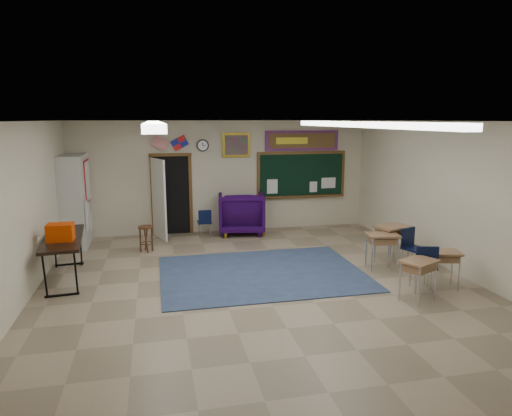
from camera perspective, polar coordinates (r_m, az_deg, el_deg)
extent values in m
plane|color=gray|center=(8.44, 0.69, -10.02)|extent=(9.00, 9.00, 0.00)
cube|color=beige|center=(12.39, -4.08, 3.92)|extent=(8.00, 0.04, 3.00)
cube|color=beige|center=(3.96, 16.21, -12.28)|extent=(8.00, 0.04, 3.00)
cube|color=beige|center=(8.12, -27.95, -1.16)|extent=(0.04, 9.00, 3.00)
cube|color=beige|center=(9.74, 24.28, 1.00)|extent=(0.04, 9.00, 3.00)
cube|color=silver|center=(7.87, 0.74, 10.79)|extent=(8.00, 9.00, 0.04)
cube|color=#324460|center=(9.21, 0.76, -8.12)|extent=(4.00, 3.00, 0.02)
cube|color=black|center=(12.32, -10.49, 1.60)|extent=(0.95, 0.04, 2.10)
cube|color=silver|center=(11.88, -12.07, 1.10)|extent=(0.35, 0.86, 2.05)
cube|color=brown|center=(12.87, 5.70, 4.16)|extent=(2.55, 0.05, 1.30)
cube|color=black|center=(12.86, 5.72, 4.15)|extent=(2.40, 0.03, 1.15)
cube|color=brown|center=(12.90, 5.73, 1.48)|extent=(2.40, 0.12, 0.04)
cube|color=#AF150F|center=(12.79, 5.78, 8.38)|extent=(2.10, 0.04, 0.55)
cube|color=brown|center=(12.78, 5.80, 8.38)|extent=(1.90, 0.03, 0.40)
cube|color=olive|center=(12.34, -2.49, 7.87)|extent=(0.75, 0.05, 0.65)
cube|color=#A51466|center=(12.33, -2.47, 7.87)|extent=(0.62, 0.03, 0.52)
cylinder|color=black|center=(12.22, -6.68, 7.77)|extent=(0.32, 0.05, 0.32)
cylinder|color=white|center=(12.20, -6.67, 7.77)|extent=(0.26, 0.02, 0.26)
cube|color=#B6B6B1|center=(11.83, -21.67, 0.86)|extent=(0.55, 1.25, 2.20)
imported|color=#1D0533|center=(12.27, -1.87, -0.58)|extent=(1.36, 1.39, 1.12)
cube|color=olive|center=(9.60, 15.55, -3.27)|extent=(0.68, 0.55, 0.04)
cube|color=brown|center=(9.62, 15.52, -3.87)|extent=(0.59, 0.47, 0.12)
cube|color=olive|center=(10.09, 16.74, -2.26)|extent=(0.79, 0.68, 0.05)
cube|color=brown|center=(10.12, 16.71, -2.89)|extent=(0.69, 0.58, 0.14)
cube|color=olive|center=(8.16, 19.73, -6.29)|extent=(0.73, 0.66, 0.04)
cube|color=brown|center=(8.19, 19.68, -6.95)|extent=(0.63, 0.57, 0.12)
cube|color=olive|center=(8.93, 22.38, -5.12)|extent=(0.68, 0.57, 0.04)
cube|color=brown|center=(8.96, 22.34, -5.71)|extent=(0.58, 0.49, 0.12)
cube|color=black|center=(9.40, -23.00, -3.51)|extent=(0.88, 2.10, 0.06)
cube|color=#D43603|center=(9.08, -23.26, -2.80)|extent=(0.45, 0.34, 0.32)
cylinder|color=#492616|center=(10.83, -13.63, -2.32)|extent=(0.34, 0.34, 0.04)
torus|color=#492616|center=(10.92, -13.54, -4.29)|extent=(0.28, 0.28, 0.02)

